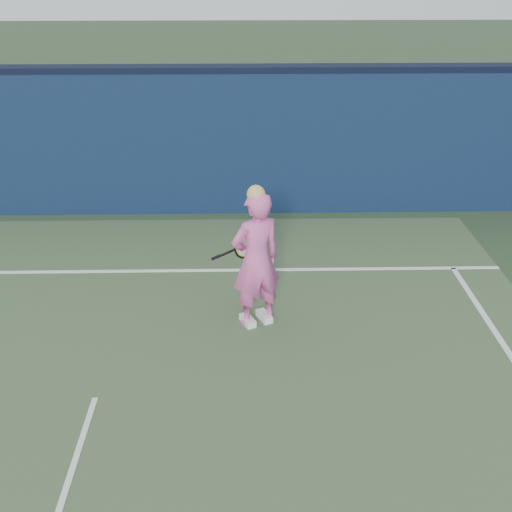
{
  "coord_description": "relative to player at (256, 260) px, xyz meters",
  "views": [
    {
      "loc": [
        1.62,
        -4.6,
        4.42
      ],
      "look_at": [
        1.77,
        2.53,
        0.96
      ],
      "focal_mm": 45.0,
      "sensor_mm": 36.0,
      "label": 1
    }
  ],
  "objects": [
    {
      "name": "wall_cap",
      "position": [
        -1.77,
        3.97,
        1.64
      ],
      "size": [
        24.0,
        0.42,
        0.1
      ],
      "primitive_type": "cube",
      "color": "black",
      "rests_on": "backstop_wall"
    },
    {
      "name": "court_lines",
      "position": [
        -1.77,
        -2.86,
        -0.9
      ],
      "size": [
        11.0,
        12.04,
        0.01
      ],
      "color": "white",
      "rests_on": "court_surface"
    },
    {
      "name": "backstop_wall",
      "position": [
        -1.77,
        3.97,
        0.34
      ],
      "size": [
        24.0,
        0.4,
        2.5
      ],
      "primitive_type": "cube",
      "color": "#0D1C3A",
      "rests_on": "ground"
    },
    {
      "name": "ground",
      "position": [
        -1.77,
        -2.53,
        -0.91
      ],
      "size": [
        80.0,
        80.0,
        0.0
      ],
      "primitive_type": "plane",
      "color": "#31442A",
      "rests_on": "ground"
    },
    {
      "name": "racket",
      "position": [
        -0.17,
        0.38,
        -0.01
      ],
      "size": [
        0.6,
        0.25,
        0.33
      ],
      "rotation": [
        0.0,
        0.0,
        0.23
      ],
      "color": "black",
      "rests_on": "ground"
    },
    {
      "name": "player",
      "position": [
        0.0,
        0.0,
        0.0
      ],
      "size": [
        0.78,
        0.67,
        1.88
      ],
      "rotation": [
        0.0,
        0.0,
        3.57
      ],
      "color": "#E458AB",
      "rests_on": "ground"
    }
  ]
}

